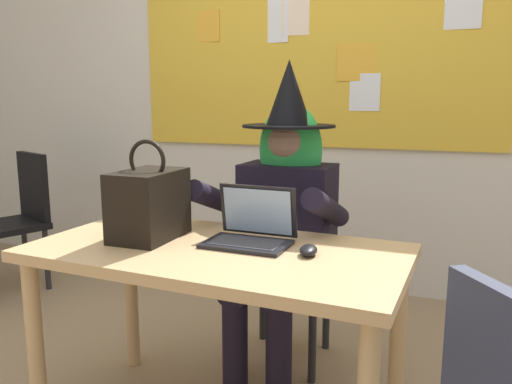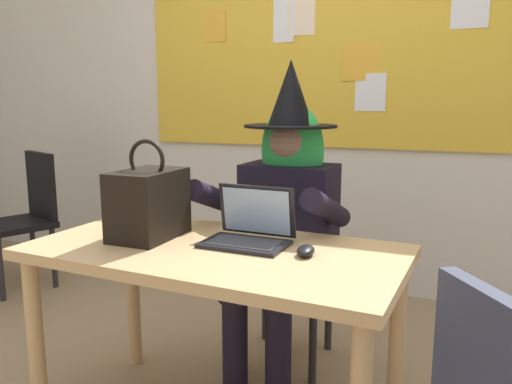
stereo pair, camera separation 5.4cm
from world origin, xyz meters
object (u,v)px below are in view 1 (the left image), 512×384
object	(u,v)px
person_costumed	(283,204)
chair_spare_by_window	(19,213)
chair_at_desk	(290,257)
handbag	(149,204)
laptop	(251,231)
computer_mouse	(308,250)
desk_main	(217,273)

from	to	relation	value
person_costumed	chair_spare_by_window	xyz separation A→B (m)	(-1.96, 0.35, -0.27)
chair_at_desk	handbag	bearing A→B (deg)	-30.16
laptop	computer_mouse	distance (m)	0.25
person_costumed	computer_mouse	xyz separation A→B (m)	(0.27, -0.56, -0.04)
desk_main	handbag	world-z (taller)	handbag
laptop	chair_spare_by_window	size ratio (longest dim) A/B	0.34
chair_at_desk	desk_main	bearing A→B (deg)	-7.69
person_costumed	handbag	bearing A→B (deg)	-30.48
chair_at_desk	person_costumed	size ratio (longest dim) A/B	0.62
chair_at_desk	handbag	distance (m)	0.85
desk_main	handbag	size ratio (longest dim) A/B	3.63
laptop	handbag	distance (m)	0.40
handbag	chair_spare_by_window	size ratio (longest dim) A/B	0.42
desk_main	chair_at_desk	size ratio (longest dim) A/B	1.54
desk_main	chair_spare_by_window	bearing A→B (deg)	153.76
chair_at_desk	person_costumed	world-z (taller)	person_costumed
desk_main	chair_spare_by_window	world-z (taller)	chair_spare_by_window
person_costumed	handbag	distance (m)	0.67
computer_mouse	chair_spare_by_window	xyz separation A→B (m)	(-2.23, 0.91, -0.24)
chair_at_desk	person_costumed	bearing A→B (deg)	-1.87
desk_main	computer_mouse	xyz separation A→B (m)	(0.33, 0.03, 0.11)
chair_at_desk	chair_spare_by_window	size ratio (longest dim) A/B	0.98
laptop	chair_spare_by_window	bearing A→B (deg)	158.45
handbag	chair_at_desk	bearing A→B (deg)	62.52
laptop	handbag	world-z (taller)	handbag
laptop	computer_mouse	world-z (taller)	laptop
person_costumed	laptop	bearing A→B (deg)	5.68
laptop	chair_at_desk	bearing A→B (deg)	94.39
person_costumed	laptop	size ratio (longest dim) A/B	4.62
desk_main	person_costumed	distance (m)	0.61
computer_mouse	chair_spare_by_window	world-z (taller)	chair_spare_by_window
chair_at_desk	computer_mouse	distance (m)	0.77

